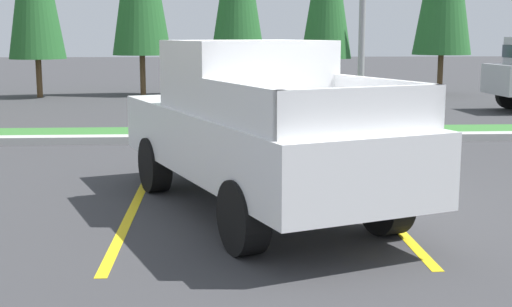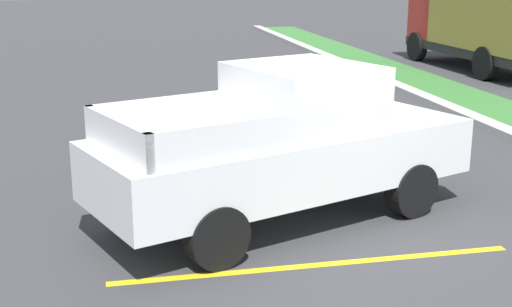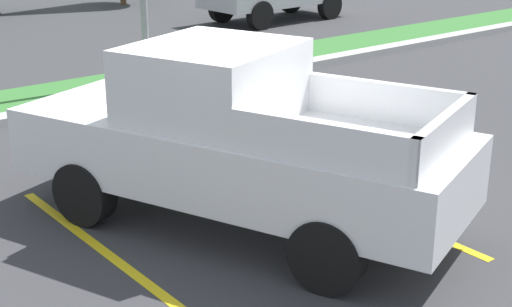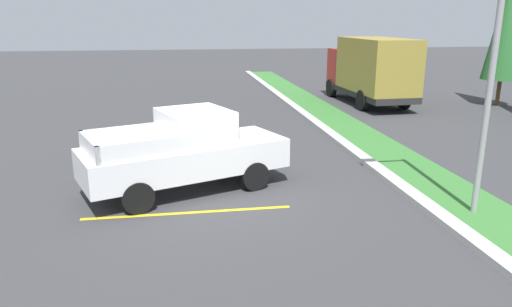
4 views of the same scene
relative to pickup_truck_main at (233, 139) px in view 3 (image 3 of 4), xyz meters
name	(u,v)px [view 3 (image 3 of 4)]	position (x,y,z in m)	size (l,w,h in m)	color
ground_plane	(226,203)	(0.29, 0.53, -1.04)	(120.00, 120.00, 0.00)	#38383A
parking_line_near	(120,263)	(-1.53, -0.05, -1.04)	(0.12, 4.80, 0.01)	yellow
parking_line_far	(333,193)	(1.57, -0.05, -1.04)	(0.12, 4.80, 0.01)	yellow
curb_strip	(56,110)	(0.29, 5.53, -0.97)	(56.00, 0.40, 0.15)	#B2B2AD
grass_median	(30,100)	(0.29, 6.63, -1.01)	(56.00, 1.80, 0.06)	#387533
pickup_truck_main	(233,139)	(0.00, 0.00, 0.00)	(3.65, 5.55, 2.10)	black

